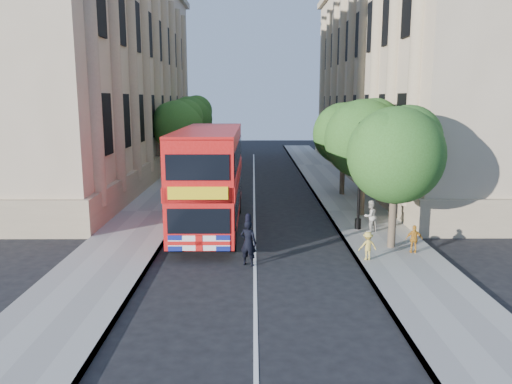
{
  "coord_description": "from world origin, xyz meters",
  "views": [
    {
      "loc": [
        -0.06,
        -17.35,
        6.31
      ],
      "look_at": [
        0.06,
        4.07,
        2.3
      ],
      "focal_mm": 35.0,
      "sensor_mm": 36.0,
      "label": 1
    }
  ],
  "objects_px": {
    "police_constable": "(248,243)",
    "woman_pedestrian": "(370,216)",
    "double_decker_bus": "(210,176)",
    "box_van": "(216,176)",
    "lamp_post": "(360,180)"
  },
  "relations": [
    {
      "from": "police_constable",
      "to": "box_van",
      "type": "bearing_deg",
      "value": -59.59
    },
    {
      "from": "double_decker_bus",
      "to": "police_constable",
      "type": "bearing_deg",
      "value": -70.63
    },
    {
      "from": "lamp_post",
      "to": "police_constable",
      "type": "bearing_deg",
      "value": -136.41
    },
    {
      "from": "woman_pedestrian",
      "to": "lamp_post",
      "type": "bearing_deg",
      "value": -78.27
    },
    {
      "from": "woman_pedestrian",
      "to": "double_decker_bus",
      "type": "bearing_deg",
      "value": -38.68
    },
    {
      "from": "box_van",
      "to": "woman_pedestrian",
      "type": "distance_m",
      "value": 11.64
    },
    {
      "from": "box_van",
      "to": "double_decker_bus",
      "type": "bearing_deg",
      "value": -89.05
    },
    {
      "from": "police_constable",
      "to": "lamp_post",
      "type": "bearing_deg",
      "value": -115.49
    },
    {
      "from": "lamp_post",
      "to": "double_decker_bus",
      "type": "bearing_deg",
      "value": 176.53
    },
    {
      "from": "lamp_post",
      "to": "woman_pedestrian",
      "type": "bearing_deg",
      "value": -46.51
    },
    {
      "from": "lamp_post",
      "to": "double_decker_bus",
      "type": "distance_m",
      "value": 7.17
    },
    {
      "from": "lamp_post",
      "to": "box_van",
      "type": "xyz_separation_m",
      "value": [
        -7.43,
        8.04,
        -1.05
      ]
    },
    {
      "from": "police_constable",
      "to": "woman_pedestrian",
      "type": "bearing_deg",
      "value": -120.82
    },
    {
      "from": "double_decker_bus",
      "to": "box_van",
      "type": "distance_m",
      "value": 7.7
    },
    {
      "from": "police_constable",
      "to": "woman_pedestrian",
      "type": "height_order",
      "value": "police_constable"
    }
  ]
}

